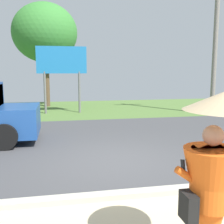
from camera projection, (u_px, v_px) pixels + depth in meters
name	position (u px, v px, depth m)	size (l,w,h in m)	color
ground_plane	(99.00, 136.00, 9.88)	(40.00, 22.00, 0.20)	#424244
monk_pedestrian	(214.00, 181.00, 2.98)	(1.06, 0.97, 2.13)	#E55B19
utility_pole	(216.00, 36.00, 14.03)	(1.80, 0.24, 7.57)	gray
roadside_billboard	(62.00, 65.00, 14.57)	(2.60, 0.12, 3.50)	slate
tree_center_back	(45.00, 33.00, 17.06)	(3.95, 3.95, 6.33)	brown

